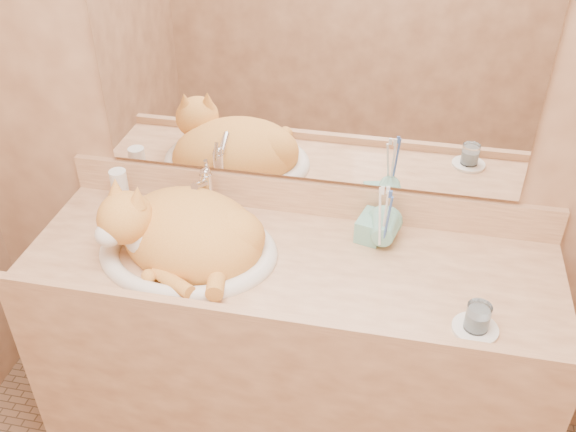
% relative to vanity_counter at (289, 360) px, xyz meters
% --- Properties ---
extents(wall_back, '(2.40, 0.02, 2.50)m').
position_rel_vanity_counter_xyz_m(wall_back, '(0.00, 0.28, 0.82)').
color(wall_back, '#906041').
rests_on(wall_back, ground).
extents(vanity_counter, '(1.60, 0.55, 0.85)m').
position_rel_vanity_counter_xyz_m(vanity_counter, '(0.00, 0.00, 0.00)').
color(vanity_counter, '#A46E49').
rests_on(vanity_counter, floor).
extents(mirror, '(1.30, 0.02, 0.80)m').
position_rel_vanity_counter_xyz_m(mirror, '(0.00, 0.26, 0.97)').
color(mirror, white).
rests_on(mirror, wall_back).
extents(sink_basin, '(0.61, 0.54, 0.17)m').
position_rel_vanity_counter_xyz_m(sink_basin, '(-0.31, -0.02, 0.51)').
color(sink_basin, white).
rests_on(sink_basin, vanity_counter).
extents(faucet, '(0.05, 0.13, 0.19)m').
position_rel_vanity_counter_xyz_m(faucet, '(-0.31, 0.19, 0.52)').
color(faucet, silver).
rests_on(faucet, vanity_counter).
extents(cat, '(0.56, 0.51, 0.25)m').
position_rel_vanity_counter_xyz_m(cat, '(-0.33, -0.02, 0.51)').
color(cat, orange).
rests_on(cat, sink_basin).
extents(soap_dispenser, '(0.09, 0.09, 0.17)m').
position_rel_vanity_counter_xyz_m(soap_dispenser, '(0.21, 0.12, 0.51)').
color(soap_dispenser, '#74BAA5').
rests_on(soap_dispenser, vanity_counter).
extents(toothbrush_cup, '(0.11, 0.11, 0.10)m').
position_rel_vanity_counter_xyz_m(toothbrush_cup, '(0.26, 0.10, 0.48)').
color(toothbrush_cup, '#74BAA5').
rests_on(toothbrush_cup, vanity_counter).
extents(toothbrushes, '(0.04, 0.04, 0.24)m').
position_rel_vanity_counter_xyz_m(toothbrushes, '(0.26, 0.10, 0.56)').
color(toothbrushes, white).
rests_on(toothbrushes, toothbrush_cup).
extents(saucer, '(0.12, 0.12, 0.01)m').
position_rel_vanity_counter_xyz_m(saucer, '(0.53, -0.18, 0.43)').
color(saucer, white).
rests_on(saucer, vanity_counter).
extents(water_glass, '(0.06, 0.06, 0.08)m').
position_rel_vanity_counter_xyz_m(water_glass, '(0.53, -0.18, 0.47)').
color(water_glass, silver).
rests_on(water_glass, saucer).
extents(lotion_bottle, '(0.06, 0.06, 0.13)m').
position_rel_vanity_counter_xyz_m(lotion_bottle, '(-0.61, 0.18, 0.49)').
color(lotion_bottle, white).
rests_on(lotion_bottle, vanity_counter).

